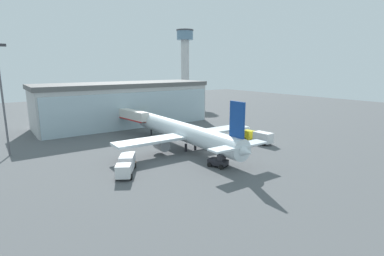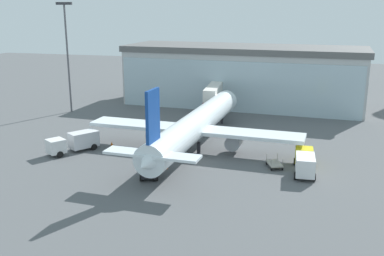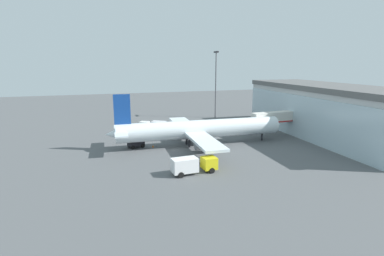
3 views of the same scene
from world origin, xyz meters
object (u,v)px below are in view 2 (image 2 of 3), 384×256
(airplane, at_px, (196,125))
(fuel_truck, at_px, (305,162))
(catering_truck, at_px, (75,142))
(baggage_cart, at_px, (274,164))
(apron_light_mast, at_px, (67,49))
(safety_cone_wingtip, at_px, (112,143))
(pushback_tug, at_px, (149,170))
(jet_bridge, at_px, (215,91))
(safety_cone_nose, at_px, (166,167))

(airplane, height_order, fuel_truck, airplane)
(catering_truck, height_order, baggage_cart, catering_truck)
(apron_light_mast, height_order, baggage_cart, apron_light_mast)
(apron_light_mast, height_order, catering_truck, apron_light_mast)
(airplane, distance_m, safety_cone_wingtip, 12.92)
(baggage_cart, xyz_separation_m, pushback_tug, (-14.13, -7.64, 0.47))
(catering_truck, distance_m, fuel_truck, 31.59)
(jet_bridge, relative_size, safety_cone_wingtip, 25.79)
(jet_bridge, height_order, fuel_truck, jet_bridge)
(pushback_tug, height_order, safety_cone_wingtip, pushback_tug)
(fuel_truck, height_order, safety_cone_wingtip, fuel_truck)
(catering_truck, relative_size, pushback_tug, 2.03)
(jet_bridge, distance_m, pushback_tug, 34.11)
(catering_truck, distance_m, baggage_cart, 27.89)
(jet_bridge, bearing_deg, catering_truck, 147.99)
(airplane, xyz_separation_m, baggage_cart, (11.82, -5.20, -2.94))
(fuel_truck, distance_m, baggage_cart, 4.00)
(baggage_cart, distance_m, safety_cone_nose, 13.79)
(apron_light_mast, xyz_separation_m, airplane, (29.54, -16.29, -8.70))
(airplane, bearing_deg, jet_bridge, 8.12)
(pushback_tug, bearing_deg, airplane, -27.80)
(catering_truck, xyz_separation_m, fuel_truck, (31.59, -0.16, 0.00))
(safety_cone_nose, bearing_deg, jet_bridge, 91.13)
(apron_light_mast, bearing_deg, jet_bridge, 9.86)
(airplane, xyz_separation_m, safety_cone_nose, (-1.33, -9.36, -3.17))
(baggage_cart, bearing_deg, safety_cone_nose, -93.82)
(jet_bridge, distance_m, catering_truck, 30.76)
(safety_cone_wingtip, bearing_deg, pushback_tug, -47.25)
(fuel_truck, xyz_separation_m, safety_cone_wingtip, (-27.92, 4.29, -1.19))
(fuel_truck, distance_m, safety_cone_wingtip, 28.27)
(safety_cone_nose, height_order, safety_cone_wingtip, same)
(jet_bridge, xyz_separation_m, baggage_cart, (13.75, -26.28, -4.01))
(fuel_truck, bearing_deg, catering_truck, 86.26)
(jet_bridge, bearing_deg, apron_light_mast, 95.29)
(fuel_truck, bearing_deg, apron_light_mast, 60.00)
(baggage_cart, relative_size, safety_cone_nose, 5.80)
(fuel_truck, bearing_deg, baggage_cart, 70.85)
(safety_cone_wingtip, bearing_deg, catering_truck, -131.65)
(catering_truck, relative_size, baggage_cart, 2.29)
(airplane, distance_m, pushback_tug, 13.27)
(apron_light_mast, bearing_deg, catering_truck, -58.90)
(airplane, distance_m, safety_cone_nose, 9.97)
(fuel_truck, distance_m, safety_cone_nose, 17.21)
(apron_light_mast, distance_m, fuel_truck, 51.53)
(safety_cone_wingtip, bearing_deg, airplane, 8.98)
(apron_light_mast, bearing_deg, fuel_truck, -26.56)
(fuel_truck, xyz_separation_m, pushback_tug, (-17.87, -6.59, -0.49))
(catering_truck, bearing_deg, safety_cone_wingtip, 171.77)
(catering_truck, distance_m, safety_cone_wingtip, 5.65)
(jet_bridge, bearing_deg, baggage_cart, -156.95)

